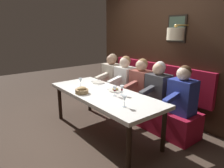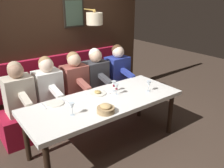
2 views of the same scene
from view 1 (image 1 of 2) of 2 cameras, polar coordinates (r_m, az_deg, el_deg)
The scene contains 16 objects.
ground_plane at distance 3.80m, azimuth -2.22°, elevation -13.07°, with size 12.00×12.00×0.00m, color #423328.
dining_table at distance 3.53m, azimuth -2.33°, elevation -3.43°, with size 0.90×2.23×0.74m.
banquette_bench at distance 4.24m, azimuth 7.58°, elevation -6.72°, with size 0.52×2.43×0.45m, color maroon.
back_wall_panel at distance 4.38m, azimuth 13.52°, elevation 9.19°, with size 0.59×3.63×2.90m.
diner_nearest at distance 3.50m, azimuth 18.77°, elevation -2.01°, with size 0.60×0.40×0.79m.
diner_near at distance 3.77m, azimuth 12.58°, elevation -0.31°, with size 0.60×0.40×0.79m.
diner_middle at distance 4.03m, azimuth 8.03°, elevation 0.94°, with size 0.60×0.40×0.79m.
diner_far at distance 4.36m, azimuth 3.60°, elevation 2.16°, with size 0.60×0.40×0.79m.
diner_farthest at distance 4.69m, azimuth -0.03°, elevation 3.14°, with size 0.60×0.40×0.79m.
place_setting_0 at distance 3.61m, azimuth 0.88°, elevation -1.64°, with size 0.24×0.32×0.05m.
place_setting_1 at distance 4.14m, azimuth -3.85°, elevation 0.48°, with size 0.24×0.32×0.01m.
wine_glass_0 at distance 3.87m, azimuth -8.60°, elevation 0.94°, with size 0.07×0.07×0.16m.
wine_glass_1 at distance 2.86m, azimuth 3.46°, elevation -4.11°, with size 0.07×0.07×0.16m.
wine_glass_2 at distance 3.36m, azimuth 2.72°, elevation -1.17°, with size 0.07×0.07×0.16m.
wine_glass_3 at distance 3.32m, azimuth 0.78°, elevation -1.36°, with size 0.07×0.07×0.16m.
bread_bowl at distance 3.50m, azimuth -8.31°, elevation -1.79°, with size 0.22×0.22×0.12m.
Camera 1 is at (-1.96, -2.71, 1.81)m, focal length 33.30 mm.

